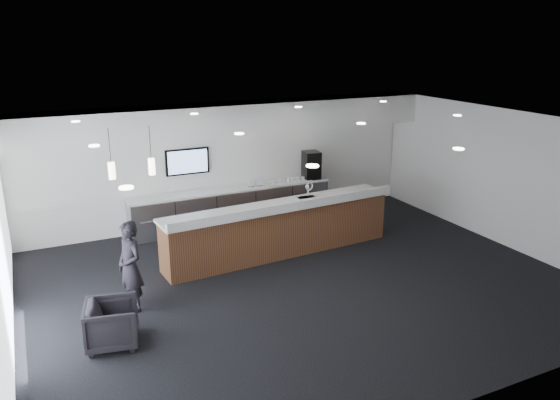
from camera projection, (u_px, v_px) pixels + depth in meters
name	position (u px, v px, depth m)	size (l,w,h in m)	color
ground	(301.00, 283.00, 10.38)	(10.00, 10.00, 0.00)	black
ceiling	(303.00, 126.00, 9.49)	(10.00, 8.00, 0.02)	black
back_wall	(226.00, 163.00, 13.38)	(10.00, 0.02, 3.00)	white
right_wall	(503.00, 178.00, 12.00)	(0.02, 8.00, 3.00)	white
soffit_bulkhead	(231.00, 118.00, 12.65)	(10.00, 0.90, 0.70)	white
alcove_panel	(226.00, 159.00, 13.32)	(9.80, 0.06, 1.40)	white
back_credenza	(232.00, 206.00, 13.37)	(5.06, 0.66, 0.95)	#969A9E
wall_tv	(187.00, 161.00, 12.84)	(1.05, 0.08, 0.62)	black
pendant_left	(158.00, 173.00, 9.41)	(0.12, 0.12, 0.30)	#FFE7C6
pendant_right	(117.00, 177.00, 9.12)	(0.12, 0.12, 0.30)	#FFE7C6
ceiling_can_lights	(303.00, 128.00, 9.50)	(7.00, 5.00, 0.02)	white
service_counter	(280.00, 228.00, 11.59)	(5.22, 1.20, 1.49)	#4D2819
coffee_machine	(311.00, 165.00, 14.02)	(0.46, 0.55, 0.69)	black
info_sign_left	(252.00, 183.00, 13.27)	(0.15, 0.02, 0.20)	white
info_sign_right	(260.00, 181.00, 13.36)	(0.18, 0.02, 0.24)	white
armchair	(112.00, 324.00, 8.25)	(0.75, 0.78, 0.71)	black
lounge_guest	(130.00, 267.00, 9.18)	(0.58, 0.38, 1.59)	black
cup_0	(303.00, 178.00, 13.92)	(0.09, 0.09, 0.08)	white
cup_1	(298.00, 179.00, 13.86)	(0.09, 0.09, 0.08)	white
cup_2	(293.00, 180.00, 13.80)	(0.09, 0.09, 0.08)	white
cup_3	(288.00, 180.00, 13.74)	(0.09, 0.09, 0.08)	white
cup_4	(283.00, 181.00, 13.68)	(0.09, 0.09, 0.08)	white
cup_5	(278.00, 181.00, 13.63)	(0.09, 0.09, 0.08)	white
cup_6	(273.00, 182.00, 13.57)	(0.09, 0.09, 0.08)	white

